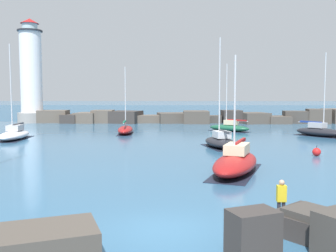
% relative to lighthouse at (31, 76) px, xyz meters
% --- Properties ---
extents(ground_plane, '(600.00, 600.00, 0.00)m').
position_rel_lighthouse_xyz_m(ground_plane, '(26.22, -53.46, -8.31)').
color(ground_plane, '#336084').
extents(open_sea_beyond, '(400.00, 116.00, 0.01)m').
position_rel_lighthouse_xyz_m(open_sea_beyond, '(26.22, 60.12, -8.30)').
color(open_sea_beyond, '#235175').
rests_on(open_sea_beyond, ground).
extents(breakwater_jetty, '(58.04, 7.01, 2.52)m').
position_rel_lighthouse_xyz_m(breakwater_jetty, '(27.35, -0.12, -7.30)').
color(breakwater_jetty, '#4C443D').
rests_on(breakwater_jetty, ground).
extents(lighthouse, '(5.11, 5.11, 18.54)m').
position_rel_lighthouse_xyz_m(lighthouse, '(0.00, 0.00, 0.00)').
color(lighthouse, gray).
rests_on(lighthouse, ground).
extents(foreground_rocks, '(15.08, 6.63, 1.45)m').
position_rel_lighthouse_xyz_m(foreground_rocks, '(30.48, -55.56, -7.69)').
color(foreground_rocks, '#383330').
rests_on(foreground_rocks, ground).
extents(sailboat_moored_0, '(4.71, 7.72, 7.41)m').
position_rel_lighthouse_xyz_m(sailboat_moored_0, '(30.40, -43.04, -7.64)').
color(sailboat_moored_0, maroon).
rests_on(sailboat_moored_0, ground).
extents(sailboat_moored_2, '(2.33, 6.60, 8.60)m').
position_rel_lighthouse_xyz_m(sailboat_moored_2, '(19.78, -19.21, -7.77)').
color(sailboat_moored_2, maroon).
rests_on(sailboat_moored_2, ground).
extents(sailboat_moored_4, '(3.10, 7.23, 10.55)m').
position_rel_lighthouse_xyz_m(sailboat_moored_4, '(8.18, -25.67, -7.71)').
color(sailboat_moored_4, white).
rests_on(sailboat_moored_4, ground).
extents(sailboat_moored_5, '(5.94, 5.05, 9.21)m').
position_rel_lighthouse_xyz_m(sailboat_moored_5, '(33.56, -15.69, -7.72)').
color(sailboat_moored_5, '#195138').
rests_on(sailboat_moored_5, ground).
extents(sailboat_moored_6, '(3.66, 5.96, 10.35)m').
position_rel_lighthouse_xyz_m(sailboat_moored_6, '(30.67, -31.62, -7.70)').
color(sailboat_moored_6, black).
rests_on(sailboat_moored_6, ground).
extents(sailboat_moored_7, '(5.59, 6.20, 9.95)m').
position_rel_lighthouse_xyz_m(sailboat_moored_7, '(43.61, -21.50, -7.68)').
color(sailboat_moored_7, black).
rests_on(sailboat_moored_7, ground).
extents(mooring_buoy_orange_near, '(0.67, 0.67, 0.87)m').
position_rel_lighthouse_xyz_m(mooring_buoy_orange_near, '(37.97, -36.27, -7.97)').
color(mooring_buoy_orange_near, red).
rests_on(mooring_buoy_orange_near, ground).
extents(person_on_rocks, '(0.36, 0.22, 1.67)m').
position_rel_lighthouse_xyz_m(person_on_rocks, '(30.80, -52.41, -7.38)').
color(person_on_rocks, '#282833').
rests_on(person_on_rocks, ground).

